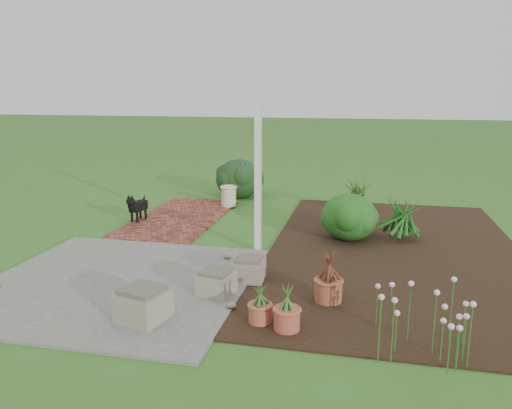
% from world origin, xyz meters
% --- Properties ---
extents(ground, '(80.00, 80.00, 0.00)m').
position_xyz_m(ground, '(0.00, 0.00, 0.00)').
color(ground, '#3C6921').
rests_on(ground, ground).
extents(concrete_patio, '(3.50, 3.50, 0.04)m').
position_xyz_m(concrete_patio, '(-1.25, -1.75, 0.02)').
color(concrete_patio, '#5B5B59').
rests_on(concrete_patio, ground).
extents(brick_path, '(1.60, 3.50, 0.04)m').
position_xyz_m(brick_path, '(-1.70, 1.75, 0.02)').
color(brick_path, '#5C261D').
rests_on(brick_path, ground).
extents(garden_bed, '(4.00, 7.00, 0.03)m').
position_xyz_m(garden_bed, '(2.50, 0.50, 0.01)').
color(garden_bed, black).
rests_on(garden_bed, ground).
extents(veranda_post, '(0.10, 0.10, 2.50)m').
position_xyz_m(veranda_post, '(0.30, 0.10, 1.25)').
color(veranda_post, white).
rests_on(veranda_post, ground).
extents(stone_trough_near, '(0.60, 0.60, 0.33)m').
position_xyz_m(stone_trough_near, '(-0.41, -2.74, 0.20)').
color(stone_trough_near, gray).
rests_on(stone_trough_near, concrete_patio).
extents(stone_trough_mid, '(0.46, 0.46, 0.27)m').
position_xyz_m(stone_trough_mid, '(0.19, -1.86, 0.17)').
color(stone_trough_mid, gray).
rests_on(stone_trough_mid, concrete_patio).
extents(stone_trough_far, '(0.43, 0.43, 0.27)m').
position_xyz_m(stone_trough_far, '(0.48, -1.30, 0.18)').
color(stone_trough_far, gray).
rests_on(stone_trough_far, concrete_patio).
extents(black_dog, '(0.24, 0.60, 0.52)m').
position_xyz_m(black_dog, '(-2.40, 1.27, 0.35)').
color(black_dog, black).
rests_on(black_dog, brick_path).
extents(cream_ceramic_urn, '(0.33, 0.33, 0.44)m').
position_xyz_m(cream_ceramic_urn, '(-0.99, 2.93, 0.26)').
color(cream_ceramic_urn, beige).
rests_on(cream_ceramic_urn, brick_path).
extents(evergreen_shrub, '(0.99, 0.99, 0.82)m').
position_xyz_m(evergreen_shrub, '(1.73, 1.00, 0.44)').
color(evergreen_shrub, '#113D13').
rests_on(evergreen_shrub, garden_bed).
extents(agapanthus_clump_back, '(1.26, 1.26, 0.92)m').
position_xyz_m(agapanthus_clump_back, '(2.61, 1.21, 0.49)').
color(agapanthus_clump_back, '#133B10').
rests_on(agapanthus_clump_back, garden_bed).
extents(agapanthus_clump_front, '(1.26, 1.26, 0.88)m').
position_xyz_m(agapanthus_clump_front, '(1.83, 3.15, 0.47)').
color(agapanthus_clump_front, '#183E0F').
rests_on(agapanthus_clump_front, garden_bed).
extents(pink_flower_patch, '(1.28, 1.28, 0.68)m').
position_xyz_m(pink_flower_patch, '(2.57, -2.69, 0.37)').
color(pink_flower_patch, '#113D0F').
rests_on(pink_flower_patch, garden_bed).
extents(terracotta_pot_bronze, '(0.44, 0.44, 0.28)m').
position_xyz_m(terracotta_pot_bronze, '(1.59, -1.75, 0.17)').
color(terracotta_pot_bronze, '#9C5434').
rests_on(terracotta_pot_bronze, garden_bed).
extents(terracotta_pot_small_left, '(0.26, 0.26, 0.21)m').
position_xyz_m(terracotta_pot_small_left, '(0.89, -2.50, 0.14)').
color(terracotta_pot_small_left, '#B8583E').
rests_on(terracotta_pot_small_left, garden_bed).
extents(terracotta_pot_small_right, '(0.31, 0.31, 0.24)m').
position_xyz_m(terracotta_pot_small_right, '(1.21, -2.61, 0.15)').
color(terracotta_pot_small_right, '#B34F3C').
rests_on(terracotta_pot_small_right, garden_bed).
extents(purple_flowering_bush, '(1.23, 1.23, 0.96)m').
position_xyz_m(purple_flowering_bush, '(-1.05, 4.08, 0.48)').
color(purple_flowering_bush, black).
rests_on(purple_flowering_bush, ground).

